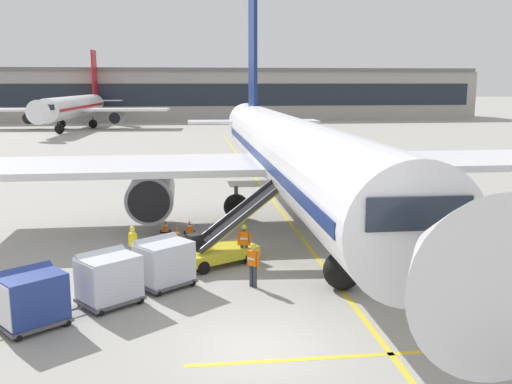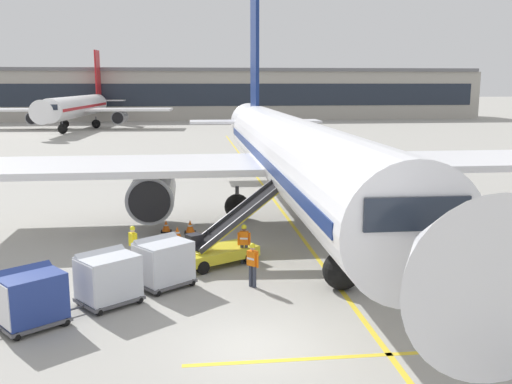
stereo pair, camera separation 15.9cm
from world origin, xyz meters
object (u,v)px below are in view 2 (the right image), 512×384
Objects in this scene: safety_cone_wingtip at (190,227)px; distant_airplane at (78,107)px; ground_crew_by_carts at (133,243)px; baggage_cart_lead at (163,261)px; baggage_cart_third at (30,297)px; belt_loader at (222,243)px; safety_cone_engine_keepout at (177,234)px; baggage_cart_second at (108,277)px; safety_cone_nose_mark at (166,226)px; ground_crew_by_loader at (244,241)px; parked_airplane at (291,155)px; ground_crew_marshaller at (253,262)px.

distant_airplane is at bearing 104.24° from safety_cone_wingtip.
ground_crew_by_carts reaches higher than safety_cone_wingtip.
baggage_cart_lead is 1.00× the size of baggage_cart_third.
belt_loader is 1.92× the size of baggage_cart_third.
baggage_cart_third is 0.06× the size of distant_airplane.
belt_loader is 4.48m from safety_cone_engine_keepout.
safety_cone_wingtip is at bearing 73.06° from baggage_cart_second.
safety_cone_nose_mark is (3.89, 11.67, -0.69)m from baggage_cart_third.
safety_cone_nose_mark is (-3.56, 5.89, -0.69)m from ground_crew_by_loader.
distant_airplane is at bearing 108.80° from parked_airplane.
ground_crew_marshaller is at bearing -34.26° from ground_crew_by_carts.
parked_airplane is 16.76× the size of baggage_cart_second.
baggage_cart_second is at bearing -135.35° from belt_loader.
safety_cone_engine_keepout is (2.30, 8.21, -0.65)m from baggage_cart_second.
distant_airplane is (-20.87, 81.50, 2.68)m from ground_crew_marshaller.
baggage_cart_second reaches higher than ground_crew_by_carts.
baggage_cart_second reaches higher than ground_crew_marshaller.
baggage_cart_third reaches higher than safety_cone_nose_mark.
ground_crew_by_loader is (3.37, 2.50, -0.00)m from baggage_cart_lead.
baggage_cart_second is at bearing 37.35° from baggage_cart_third.
ground_crew_by_loader is at bearing -58.86° from safety_cone_nose_mark.
belt_loader is 1.92× the size of baggage_cart_lead.
ground_crew_marshaller is 8.84m from safety_cone_wingtip.
belt_loader is 3.57m from baggage_cart_lead.
baggage_cart_lead is 3.72× the size of safety_cone_engine_keepout.
baggage_cart_second reaches higher than safety_cone_engine_keepout.
safety_cone_wingtip is 1.08× the size of safety_cone_nose_mark.
baggage_cart_lead is at bearing 172.40° from ground_crew_marshaller.
distant_airplane reaches higher than baggage_cart_third.
baggage_cart_second is 5.40m from ground_crew_marshaller.
ground_crew_marshaller is (5.28, 1.14, -0.00)m from baggage_cart_second.
baggage_cart_third is (-2.21, -1.68, 0.00)m from baggage_cart_second.
belt_loader is 6.02m from baggage_cart_second.
parked_airplane is at bearing 65.62° from ground_crew_by_loader.
ground_crew_by_loader reaches higher than safety_cone_wingtip.
safety_cone_engine_keepout is 76.62m from distant_airplane.
safety_cone_wingtip is at bearing 103.96° from belt_loader.
baggage_cart_second is 2.77m from baggage_cart_third.
ground_crew_marshaller is (3.41, -0.46, -0.00)m from baggage_cart_lead.
baggage_cart_second is 84.14m from distant_airplane.
safety_cone_wingtip is at bearing 105.41° from ground_crew_marshaller.
baggage_cart_third is (-6.49, -5.91, 0.09)m from belt_loader.
parked_airplane is 25.49× the size of ground_crew_marshaller.
parked_airplane is 17.32m from baggage_cart_third.
ground_crew_by_carts is at bearing 83.63° from baggage_cart_second.
parked_airplane reaches higher than safety_cone_engine_keepout.
distant_airplane is at bearing 103.51° from safety_cone_engine_keepout.
parked_airplane reaches higher than ground_crew_by_loader.
ground_crew_by_carts is at bearing -102.03° from safety_cone_nose_mark.
baggage_cart_third is 85.42m from distant_airplane.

